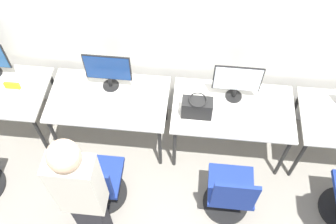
{
  "coord_description": "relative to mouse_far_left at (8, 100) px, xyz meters",
  "views": [
    {
      "loc": [
        0.2,
        -1.89,
        3.82
      ],
      "look_at": [
        0.0,
        0.14,
        0.89
      ],
      "focal_mm": 40.0,
      "sensor_mm": 36.0,
      "label": 1
    }
  ],
  "objects": [
    {
      "name": "monitor_right",
      "position": [
        2.3,
        0.28,
        0.23
      ],
      "size": [
        0.48,
        0.17,
        0.45
      ],
      "color": "black",
      "rests_on": "desk_right"
    },
    {
      "name": "ground_plane",
      "position": [
        1.65,
        -0.22,
        -0.76
      ],
      "size": [
        20.0,
        20.0,
        0.0
      ],
      "primitive_type": "plane",
      "color": "gray"
    },
    {
      "name": "office_chair_left",
      "position": [
        1.02,
        -0.66,
        -0.38
      ],
      "size": [
        0.48,
        0.48,
        0.9
      ],
      "color": "black",
      "rests_on": "ground_plane"
    },
    {
      "name": "keyboard_right",
      "position": [
        2.3,
        -0.04,
        -0.01
      ],
      "size": [
        0.43,
        0.14,
        0.02
      ],
      "color": "silver",
      "rests_on": "desk_right"
    },
    {
      "name": "mouse_left",
      "position": [
        1.3,
        0.0,
        0.0
      ],
      "size": [
        0.06,
        0.09,
        0.03
      ],
      "color": "silver",
      "rests_on": "desk_left"
    },
    {
      "name": "desk_right",
      "position": [
        2.3,
        0.13,
        -0.09
      ],
      "size": [
        1.23,
        0.7,
        0.74
      ],
      "color": "silver",
      "rests_on": "ground_plane"
    },
    {
      "name": "wall_back",
      "position": [
        1.65,
        0.61,
        0.64
      ],
      "size": [
        12.0,
        0.05,
        2.8
      ],
      "color": "silver",
      "rests_on": "ground_plane"
    },
    {
      "name": "monitor_left",
      "position": [
        1.01,
        0.3,
        0.23
      ],
      "size": [
        0.48,
        0.17,
        0.45
      ],
      "color": "black",
      "rests_on": "desk_left"
    },
    {
      "name": "handbag",
      "position": [
        1.93,
        0.02,
        0.1
      ],
      "size": [
        0.3,
        0.18,
        0.25
      ],
      "color": "black",
      "rests_on": "desk_right"
    },
    {
      "name": "person_left",
      "position": [
        1.06,
        -1.02,
        0.21
      ],
      "size": [
        0.36,
        0.23,
        1.76
      ],
      "color": "#232328",
      "rests_on": "ground_plane"
    },
    {
      "name": "office_chair_right",
      "position": [
        2.32,
        -0.63,
        -0.38
      ],
      "size": [
        0.48,
        0.48,
        0.9
      ],
      "color": "black",
      "rests_on": "ground_plane"
    },
    {
      "name": "mouse_far_left",
      "position": [
        0.0,
        0.0,
        0.0
      ],
      "size": [
        0.06,
        0.09,
        0.03
      ],
      "color": "silver",
      "rests_on": "desk_far_left"
    },
    {
      "name": "mouse_right",
      "position": [
        2.57,
        -0.03,
        0.0
      ],
      "size": [
        0.06,
        0.09,
        0.03
      ],
      "color": "silver",
      "rests_on": "desk_right"
    },
    {
      "name": "keyboard_left",
      "position": [
        1.01,
        -0.03,
        -0.01
      ],
      "size": [
        0.43,
        0.14,
        0.02
      ],
      "color": "silver",
      "rests_on": "desk_left"
    },
    {
      "name": "desk_left",
      "position": [
        1.01,
        0.13,
        -0.09
      ],
      "size": [
        1.23,
        0.7,
        0.74
      ],
      "color": "silver",
      "rests_on": "ground_plane"
    },
    {
      "name": "placard_far_left",
      "position": [
        -0.0,
        0.17,
        0.02
      ],
      "size": [
        0.16,
        0.03,
        0.08
      ],
      "color": "yellow",
      "rests_on": "desk_far_left"
    }
  ]
}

